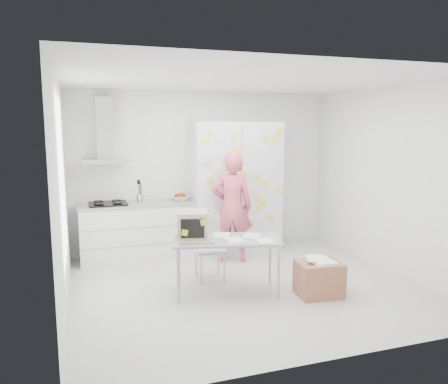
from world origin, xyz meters
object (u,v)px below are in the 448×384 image
object	(u,v)px
desk	(205,232)
cardboard_box	(319,278)
person	(232,207)
chair	(209,243)

from	to	relation	value
desk	cardboard_box	distance (m)	1.56
person	desk	distance (m)	1.40
person	cardboard_box	world-z (taller)	person
chair	cardboard_box	size ratio (longest dim) A/B	1.52
chair	desk	bearing A→B (deg)	-108.17
chair	person	bearing A→B (deg)	50.49
desk	cardboard_box	world-z (taller)	desk
person	desk	xyz separation A→B (m)	(-0.77, -1.17, -0.06)
desk	chair	world-z (taller)	desk
person	desk	size ratio (longest dim) A/B	1.19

